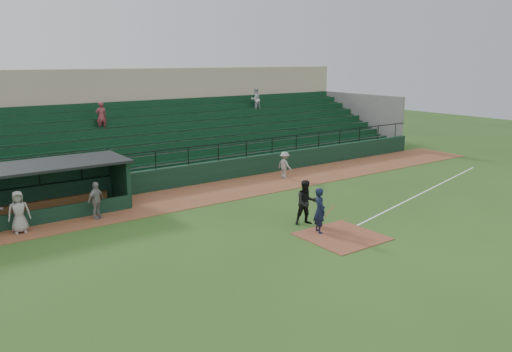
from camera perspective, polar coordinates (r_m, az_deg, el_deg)
ground at (r=21.50m, az=7.84°, el=-6.12°), size 90.00×90.00×0.00m
warning_track at (r=27.57m, az=-3.64°, el=-1.64°), size 40.00×4.00×0.03m
home_plate_dirt at (r=20.83m, az=9.74°, el=-6.79°), size 3.00×3.00×0.03m
foul_line at (r=28.07m, az=18.10°, el=-2.03°), size 17.49×4.44×0.01m
stadium_structure at (r=34.45m, az=-11.23°, el=5.01°), size 38.00×13.08×6.40m
dugout at (r=25.23m, az=-24.80°, el=-1.18°), size 8.90×3.20×2.42m
batter_at_plate at (r=20.85m, az=7.27°, el=-3.93°), size 1.12×0.81×1.93m
umpire at (r=21.84m, az=5.75°, el=-3.02°), size 1.17×1.05×1.98m
runner at (r=30.17m, az=3.30°, el=1.27°), size 0.69×1.09×1.61m
dugout_player_a at (r=23.59m, az=-17.80°, el=-2.66°), size 1.07×0.86×1.70m
dugout_player_b at (r=22.87m, az=-25.46°, el=-3.72°), size 0.92×0.66×1.77m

